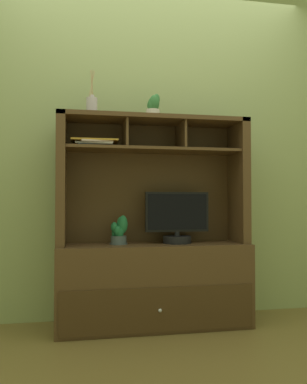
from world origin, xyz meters
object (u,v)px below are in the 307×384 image
magazine_stack_left (95,143)px  media_console (153,262)px  diffuser_bottle (92,106)px  tv_monitor (177,221)px  potted_succulent (153,108)px  potted_orchid (119,233)px

magazine_stack_left → media_console: bearing=1.3°
media_console → diffuser_bottle: size_ratio=4.55×
tv_monitor → potted_succulent: 0.83m
media_console → magazine_stack_left: media_console is taller
tv_monitor → diffuser_bottle: bearing=176.7°
tv_monitor → diffuser_bottle: diffuser_bottle is taller
media_console → potted_orchid: size_ratio=7.31×
magazine_stack_left → tv_monitor: bearing=-1.1°
potted_orchid → magazine_stack_left: magazine_stack_left is taller
media_console → magazine_stack_left: size_ratio=4.56×
potted_orchid → magazine_stack_left: size_ratio=0.62×
magazine_stack_left → potted_succulent: size_ratio=1.77×
tv_monitor → potted_succulent: size_ratio=2.51×
media_console → potted_succulent: 1.10m
media_console → potted_succulent: bearing=89.3°
diffuser_bottle → potted_succulent: bearing=0.5°
tv_monitor → potted_succulent: bearing=167.1°
media_console → tv_monitor: 0.33m
media_console → potted_orchid: bearing=-178.5°
tv_monitor → magazine_stack_left: magazine_stack_left is taller
diffuser_bottle → magazine_stack_left: bearing=-50.0°
tv_monitor → diffuser_bottle: 1.00m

